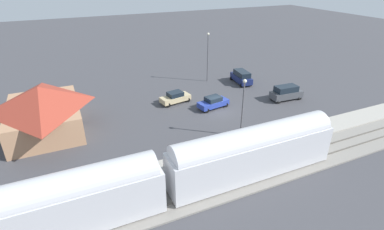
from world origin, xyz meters
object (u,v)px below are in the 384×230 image
suv_charcoal (286,93)px  light_pole_lot_center (208,52)px  pedestrian_on_platform (298,130)px  light_pole_near_platform (243,101)px  suv_navy (241,77)px  sedan_blue (213,102)px  sedan_tan (175,97)px  passenger_train (164,175)px  station_building (43,108)px

suv_charcoal → light_pole_lot_center: bearing=30.2°
pedestrian_on_platform → light_pole_near_platform: 7.34m
suv_charcoal → suv_navy: same height
sedan_blue → sedan_tan: bearing=47.6°
light_pole_near_platform → sedan_blue: bearing=-4.9°
suv_navy → light_pole_near_platform: bearing=146.8°
passenger_train → light_pole_near_platform: bearing=-60.4°
sedan_blue → passenger_train: bearing=140.0°
pedestrian_on_platform → sedan_blue: pedestrian_on_platform is taller
pedestrian_on_platform → sedan_blue: 12.70m
passenger_train → light_pole_lot_center: light_pole_lot_center is taller
passenger_train → sedan_tan: (19.00, -8.40, -1.98)m
passenger_train → sedan_tan: bearing=-23.9°
station_building → suv_charcoal: 33.65m
pedestrian_on_platform → light_pole_lot_center: size_ratio=0.20×
sedan_tan → light_pole_near_platform: size_ratio=0.66×
sedan_blue → light_pole_near_platform: bearing=175.1°
passenger_train → station_building: (18.00, 9.09, 0.10)m
passenger_train → pedestrian_on_platform: bearing=-79.1°
suv_charcoal → sedan_tan: size_ratio=1.05×
pedestrian_on_platform → sedan_tan: (15.62, 9.16, -0.40)m
sedan_blue → suv_charcoal: bearing=-99.5°
pedestrian_on_platform → suv_charcoal: bearing=-33.9°
station_building → pedestrian_on_platform: 30.45m
pedestrian_on_platform → sedan_tan: size_ratio=0.36×
light_pole_near_platform → light_pole_lot_center: 19.36m
suv_charcoal → sedan_tan: 16.80m
passenger_train → pedestrian_on_platform: size_ratio=20.02×
sedan_blue → pedestrian_on_platform: bearing=-157.3°
pedestrian_on_platform → light_pole_lot_center: light_pole_lot_center is taller
suv_charcoal → light_pole_lot_center: light_pole_lot_center is taller
station_building → pedestrian_on_platform: (-14.62, -26.65, -1.68)m
sedan_tan → light_pole_lot_center: (6.47, -8.62, 4.38)m
station_building → passenger_train: bearing=-153.2°
suv_charcoal → station_building: bearing=81.8°
light_pole_lot_center → station_building: bearing=106.0°
pedestrian_on_platform → passenger_train: bearing=100.9°
light_pole_lot_center → passenger_train: bearing=146.2°
suv_charcoal → light_pole_near_platform: bearing=117.6°
station_building → light_pole_lot_center: bearing=-74.0°
suv_charcoal → sedan_blue: 11.65m
passenger_train → light_pole_lot_center: 30.73m
sedan_blue → light_pole_lot_center: bearing=-22.7°
sedan_tan → light_pole_lot_center: size_ratio=0.56×
sedan_blue → suv_navy: suv_navy is taller
sedan_tan → light_pole_near_platform: bearing=-163.7°
passenger_train → suv_navy: passenger_train is taller
passenger_train → suv_charcoal: 27.58m
suv_navy → suv_charcoal: bearing=-166.0°
sedan_tan → light_pole_near_platform: light_pole_near_platform is taller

